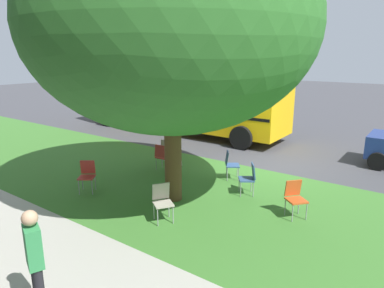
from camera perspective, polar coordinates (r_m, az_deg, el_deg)
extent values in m
plane|color=#424247|center=(12.05, 11.40, -3.75)|extent=(80.00, 80.00, 0.00)
cube|color=#3D752D|center=(9.40, 3.18, -8.83)|extent=(48.00, 6.00, 0.01)
cube|color=#ADA89E|center=(6.59, -19.40, -20.83)|extent=(48.00, 2.80, 0.01)
cylinder|color=brown|center=(8.88, -3.16, -0.90)|extent=(0.44, 0.44, 2.73)
ellipsoid|color=#2D6B28|center=(8.58, -3.45, 18.79)|extent=(6.84, 6.84, 5.06)
cube|color=#C64C1E|center=(8.50, 16.81, -8.87)|extent=(0.58, 0.58, 0.04)
cube|color=#C64C1E|center=(8.55, 16.32, -6.95)|extent=(0.32, 0.36, 0.40)
cylinder|color=gray|center=(8.37, 16.22, -10.91)|extent=(0.02, 0.02, 0.42)
cylinder|color=gray|center=(8.55, 18.34, -10.53)|extent=(0.02, 0.02, 0.42)
cylinder|color=gray|center=(8.64, 15.08, -10.02)|extent=(0.02, 0.02, 0.42)
cylinder|color=gray|center=(8.81, 17.16, -9.67)|extent=(0.02, 0.02, 0.42)
cube|color=#B7332D|center=(10.02, -16.97, -5.28)|extent=(0.58, 0.57, 0.04)
cube|color=#B7332D|center=(10.10, -16.79, -3.65)|extent=(0.37, 0.30, 0.40)
cylinder|color=gray|center=(9.99, -18.14, -6.81)|extent=(0.02, 0.02, 0.42)
cylinder|color=gray|center=(9.89, -16.14, -6.88)|extent=(0.02, 0.02, 0.42)
cylinder|color=gray|center=(10.30, -17.58, -6.13)|extent=(0.02, 0.02, 0.42)
cylinder|color=gray|center=(10.20, -15.64, -6.19)|extent=(0.02, 0.02, 0.42)
cube|color=#ADA393|center=(10.81, -2.73, -3.16)|extent=(0.57, 0.58, 0.04)
cube|color=#ADA393|center=(10.74, -3.71, -1.95)|extent=(0.31, 0.37, 0.40)
cylinder|color=gray|center=(10.72, -1.80, -4.61)|extent=(0.02, 0.02, 0.42)
cylinder|color=gray|center=(11.06, -1.84, -3.99)|extent=(0.02, 0.02, 0.42)
cylinder|color=gray|center=(10.72, -3.63, -4.63)|extent=(0.02, 0.02, 0.42)
cylinder|color=gray|center=(11.06, -3.60, -4.01)|extent=(0.02, 0.02, 0.42)
cube|color=#335184|center=(10.67, 6.71, -3.49)|extent=(0.57, 0.57, 0.04)
cube|color=#335184|center=(10.58, 5.77, -2.26)|extent=(0.29, 0.38, 0.40)
cylinder|color=gray|center=(10.59, 7.68, -4.97)|extent=(0.02, 0.02, 0.42)
cylinder|color=gray|center=(10.93, 7.48, -4.34)|extent=(0.02, 0.02, 0.42)
cylinder|color=gray|center=(10.56, 5.83, -4.98)|extent=(0.02, 0.02, 0.42)
cylinder|color=gray|center=(10.90, 5.69, -4.34)|extent=(0.02, 0.02, 0.42)
cube|color=#335184|center=(9.57, 8.96, -5.74)|extent=(0.57, 0.57, 0.04)
cube|color=#335184|center=(9.51, 10.09, -4.37)|extent=(0.30, 0.38, 0.40)
cylinder|color=gray|center=(9.79, 7.77, -6.64)|extent=(0.02, 0.02, 0.42)
cylinder|color=gray|center=(9.46, 8.02, -7.43)|extent=(0.02, 0.02, 0.42)
cylinder|color=gray|center=(9.84, 9.75, -6.62)|extent=(0.02, 0.02, 0.42)
cylinder|color=gray|center=(9.51, 10.07, -7.40)|extent=(0.02, 0.02, 0.42)
cube|color=#ADA393|center=(8.00, -4.77, -9.80)|extent=(0.57, 0.57, 0.04)
cube|color=#ADA393|center=(8.06, -5.15, -7.74)|extent=(0.30, 0.38, 0.40)
cylinder|color=gray|center=(7.91, -5.68, -11.96)|extent=(0.02, 0.02, 0.42)
cylinder|color=gray|center=(7.99, -3.13, -11.60)|extent=(0.02, 0.02, 0.42)
cylinder|color=gray|center=(8.20, -6.29, -10.95)|extent=(0.02, 0.02, 0.42)
cylinder|color=gray|center=(8.28, -3.83, -10.62)|extent=(0.02, 0.02, 0.42)
cube|color=#B7332D|center=(11.47, -4.72, -2.14)|extent=(0.45, 0.43, 0.04)
cube|color=#B7332D|center=(11.26, -5.29, -1.20)|extent=(0.40, 0.12, 0.40)
cylinder|color=gray|center=(11.57, -3.48, -3.16)|extent=(0.02, 0.02, 0.42)
cylinder|color=gray|center=(11.77, -4.93, -2.88)|extent=(0.02, 0.02, 0.42)
cylinder|color=gray|center=(11.31, -4.46, -3.61)|extent=(0.02, 0.02, 0.42)
cylinder|color=gray|center=(11.51, -5.92, -3.31)|extent=(0.02, 0.02, 0.42)
cube|color=#ADA393|center=(12.19, -4.01, -1.12)|extent=(0.56, 0.55, 0.04)
cube|color=#ADA393|center=(11.96, -4.22, -0.24)|extent=(0.39, 0.26, 0.40)
cylinder|color=gray|center=(12.38, -3.01, -1.96)|extent=(0.02, 0.02, 0.42)
cylinder|color=gray|center=(12.45, -4.64, -1.89)|extent=(0.02, 0.02, 0.42)
cylinder|color=gray|center=(12.06, -3.33, -2.42)|extent=(0.02, 0.02, 0.42)
cylinder|color=gray|center=(12.13, -5.00, -2.34)|extent=(0.02, 0.02, 0.42)
cylinder|color=black|center=(12.96, 28.23, -2.55)|extent=(0.60, 0.18, 0.60)
cube|color=yellow|center=(16.98, -1.83, 7.47)|extent=(10.40, 2.44, 2.50)
cube|color=black|center=(17.02, -1.82, 6.31)|extent=(10.30, 2.46, 0.12)
cube|color=black|center=(16.89, -1.86, 10.51)|extent=(10.30, 2.46, 0.56)
cylinder|color=black|center=(18.98, -13.83, 4.30)|extent=(0.96, 0.28, 0.96)
cylinder|color=black|center=(20.68, -8.54, 5.39)|extent=(0.96, 0.28, 0.96)
cylinder|color=black|center=(14.01, 8.13, 1.02)|extent=(0.96, 0.28, 0.96)
cylinder|color=black|center=(16.24, 12.27, 2.71)|extent=(0.96, 0.28, 0.96)
cylinder|color=black|center=(5.92, -24.03, -20.81)|extent=(0.14, 0.14, 0.85)
cube|color=#338C4C|center=(5.47, -24.69, -15.06)|extent=(0.41, 0.32, 0.60)
sphere|color=tan|center=(5.28, -25.19, -10.98)|extent=(0.22, 0.22, 0.22)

